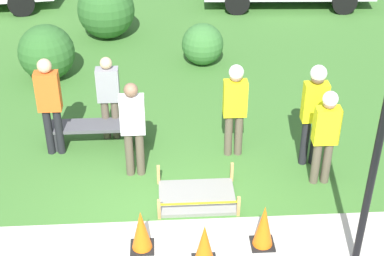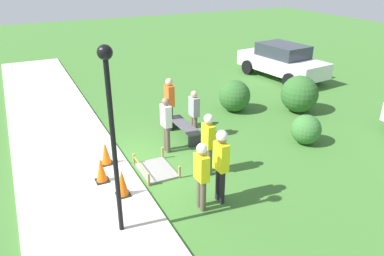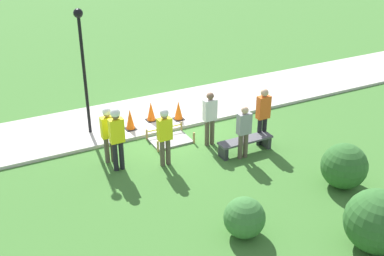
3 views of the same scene
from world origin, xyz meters
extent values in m
plane|color=#3D702D|center=(0.00, 0.00, 0.00)|extent=(60.00, 60.00, 0.00)
cube|color=#BCB7AD|center=(0.00, -1.50, 0.05)|extent=(28.00, 3.00, 0.10)
cube|color=gray|center=(0.58, 0.60, 0.03)|extent=(1.22, 0.88, 0.06)
cube|color=tan|center=(-0.03, 0.16, 0.18)|extent=(0.05, 0.05, 0.36)
cube|color=tan|center=(1.19, 0.16, 0.18)|extent=(0.05, 0.05, 0.36)
cube|color=tan|center=(-0.03, 1.04, 0.18)|extent=(0.05, 0.05, 0.36)
cube|color=tan|center=(1.19, 1.04, 0.18)|extent=(0.05, 0.05, 0.36)
cube|color=yellow|center=(0.58, 0.16, 0.27)|extent=(1.22, 0.00, 0.04)
cube|color=black|center=(-0.28, -0.57, 0.11)|extent=(0.34, 0.34, 0.02)
cone|color=orange|center=(-0.28, -0.57, 0.45)|extent=(0.29, 0.29, 0.64)
cube|color=black|center=(0.58, -0.91, 0.11)|extent=(0.34, 0.34, 0.02)
cone|color=orange|center=(0.58, -0.91, 0.45)|extent=(0.29, 0.29, 0.65)
cube|color=black|center=(1.44, -0.60, 0.11)|extent=(0.34, 0.34, 0.02)
cone|color=orange|center=(1.44, -0.60, 0.46)|extent=(0.29, 0.29, 0.68)
cube|color=#2D2D33|center=(-1.89, 2.27, 0.19)|extent=(0.12, 0.40, 0.38)
cube|color=#2D2D33|center=(-0.36, 2.27, 0.19)|extent=(0.12, 0.40, 0.38)
cube|color=#4C4C51|center=(-1.13, 2.27, 0.41)|extent=(1.72, 0.44, 0.06)
cylinder|color=brown|center=(1.22, 1.84, 0.41)|extent=(0.14, 0.14, 0.82)
cylinder|color=brown|center=(1.40, 1.84, 0.41)|extent=(0.14, 0.14, 0.82)
cube|color=yellow|center=(1.31, 1.84, 1.14)|extent=(0.40, 0.22, 0.65)
sphere|color=#A37A5B|center=(1.31, 1.84, 1.57)|extent=(0.22, 0.22, 0.22)
sphere|color=white|center=(1.31, 1.84, 1.63)|extent=(0.25, 0.25, 0.25)
cylinder|color=black|center=(2.49, 1.49, 0.44)|extent=(0.14, 0.14, 0.88)
cylinder|color=black|center=(2.67, 1.49, 0.44)|extent=(0.14, 0.14, 0.88)
cube|color=yellow|center=(2.58, 1.49, 1.22)|extent=(0.40, 0.22, 0.69)
sphere|color=brown|center=(2.58, 1.49, 1.69)|extent=(0.24, 0.24, 0.24)
sphere|color=white|center=(2.58, 1.49, 1.76)|extent=(0.27, 0.27, 0.27)
cylinder|color=brown|center=(2.56, 0.94, 0.40)|extent=(0.14, 0.14, 0.80)
cylinder|color=brown|center=(2.74, 0.94, 0.40)|extent=(0.14, 0.14, 0.80)
cube|color=yellow|center=(2.65, 0.94, 1.11)|extent=(0.40, 0.22, 0.63)
sphere|color=#A37A5B|center=(2.65, 0.94, 1.53)|extent=(0.22, 0.22, 0.22)
sphere|color=white|center=(2.65, 0.94, 1.59)|extent=(0.25, 0.25, 0.25)
cylinder|color=black|center=(-1.94, 2.07, 0.45)|extent=(0.14, 0.14, 0.90)
cylinder|color=black|center=(-1.76, 2.07, 0.45)|extent=(0.14, 0.14, 0.90)
cube|color=#E55B1E|center=(-1.85, 2.07, 1.25)|extent=(0.40, 0.22, 0.71)
sphere|color=tan|center=(-1.85, 2.07, 1.73)|extent=(0.24, 0.24, 0.24)
cylinder|color=brown|center=(-0.51, 1.35, 0.42)|extent=(0.14, 0.14, 0.84)
cylinder|color=brown|center=(-0.33, 1.35, 0.42)|extent=(0.14, 0.14, 0.84)
cube|color=silver|center=(-0.42, 1.35, 1.18)|extent=(0.40, 0.22, 0.67)
sphere|color=brown|center=(-0.42, 1.35, 1.62)|extent=(0.23, 0.23, 0.23)
cylinder|color=brown|center=(-0.98, 2.51, 0.40)|extent=(0.14, 0.14, 0.80)
cylinder|color=brown|center=(-0.80, 2.51, 0.40)|extent=(0.14, 0.14, 0.80)
cube|color=gray|center=(-0.89, 2.51, 1.11)|extent=(0.40, 0.22, 0.63)
sphere|color=tan|center=(-0.89, 2.51, 1.53)|extent=(0.22, 0.22, 0.22)
cylinder|color=black|center=(2.67, -1.00, 1.96)|extent=(0.10, 0.10, 3.73)
sphere|color=black|center=(2.67, -1.00, 3.92)|extent=(0.28, 0.28, 0.28)
sphere|color=#2D6028|center=(-2.40, 5.02, 0.61)|extent=(1.22, 1.22, 1.22)
sphere|color=#387033|center=(1.03, 5.54, 0.48)|extent=(0.96, 0.96, 0.96)
sphere|color=#2D6028|center=(-1.25, 7.21, 0.71)|extent=(1.42, 1.42, 1.42)
camera|label=1|loc=(0.07, -6.76, 6.04)|focal=55.00mm
camera|label=2|loc=(9.14, -2.50, 5.38)|focal=35.00mm
camera|label=3|loc=(6.12, 12.82, 7.05)|focal=45.00mm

